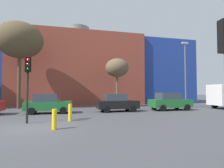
{
  "coord_description": "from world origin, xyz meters",
  "views": [
    {
      "loc": [
        1.68,
        -10.64,
        1.88
      ],
      "look_at": [
        6.61,
        8.74,
        2.73
      ],
      "focal_mm": 30.25,
      "sensor_mm": 36.0,
      "label": 1
    }
  ],
  "objects": [
    {
      "name": "bare_tree_1",
      "position": [
        8.17,
        12.27,
        4.91
      ],
      "size": [
        2.96,
        2.96,
        6.15
      ],
      "color": "brown",
      "rests_on": "ground_plane"
    },
    {
      "name": "bollard_yellow_0",
      "position": [
        2.08,
        1.96,
        0.56
      ],
      "size": [
        0.24,
        0.24,
        1.11
      ],
      "primitive_type": "cylinder",
      "color": "yellow",
      "rests_on": "ground_plane"
    },
    {
      "name": "building_backdrop",
      "position": [
        3.82,
        21.84,
        5.47
      ],
      "size": [
        39.3,
        11.43,
        12.93
      ],
      "color": "brown",
      "rests_on": "ground_plane"
    },
    {
      "name": "parked_car_2",
      "position": [
        0.29,
        6.91,
        0.85
      ],
      "size": [
        3.95,
        1.94,
        1.71
      ],
      "color": "#1E662D",
      "rests_on": "ground_plane"
    },
    {
      "name": "ground_plane",
      "position": [
        0.0,
        0.0,
        0.0
      ],
      "size": [
        200.0,
        200.0,
        0.0
      ],
      "primitive_type": "plane",
      "color": "#47474C"
    },
    {
      "name": "bollard_yellow_1",
      "position": [
        1.22,
        -0.67,
        0.51
      ],
      "size": [
        0.24,
        0.24,
        1.02
      ],
      "primitive_type": "cylinder",
      "color": "yellow",
      "rests_on": "ground_plane"
    },
    {
      "name": "parked_car_4",
      "position": [
        12.31,
        6.91,
        0.91
      ],
      "size": [
        4.22,
        2.07,
        1.83
      ],
      "color": "#1E662D",
      "rests_on": "ground_plane"
    },
    {
      "name": "traffic_light_island",
      "position": [
        -0.47,
        1.68,
        2.93
      ],
      "size": [
        0.41,
        0.39,
        3.99
      ],
      "rotation": [
        0.0,
        0.0,
        -1.34
      ],
      "color": "black",
      "rests_on": "ground_plane"
    },
    {
      "name": "bare_tree_2",
      "position": [
        -3.28,
        12.6,
        7.77
      ],
      "size": [
        5.15,
        5.15,
        9.87
      ],
      "color": "brown",
      "rests_on": "ground_plane"
    },
    {
      "name": "parked_car_3",
      "position": [
        6.64,
        6.91,
        0.85
      ],
      "size": [
        3.95,
        1.94,
        1.71
      ],
      "color": "black",
      "rests_on": "ground_plane"
    },
    {
      "name": "street_lamp",
      "position": [
        15.97,
        9.3,
        4.52
      ],
      "size": [
        0.8,
        0.24,
        7.99
      ],
      "color": "#59595E",
      "rests_on": "ground_plane"
    }
  ]
}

